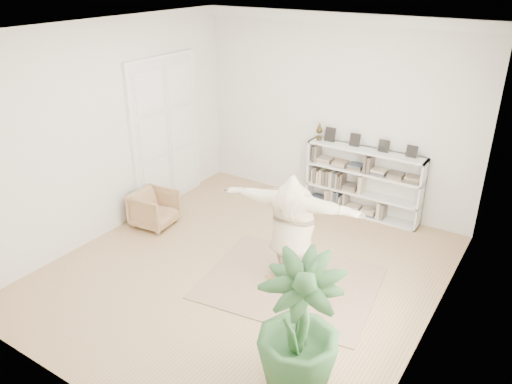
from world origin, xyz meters
TOP-DOWN VIEW (x-y plane):
  - floor at (0.00, 0.00)m, footprint 6.00×6.00m
  - room_shell at (0.00, 2.94)m, footprint 6.00×6.00m
  - doors at (-2.70, 1.30)m, footprint 0.09×1.78m
  - bookshelf at (0.74, 2.82)m, footprint 2.20×0.35m
  - armchair at (-2.22, 0.34)m, footprint 0.78×0.77m
  - rug at (0.75, 0.08)m, footprint 2.76×2.34m
  - rocker_board at (0.75, 0.08)m, footprint 0.52×0.36m
  - person at (0.75, 0.08)m, footprint 2.12×0.85m
  - houseplant at (1.77, -1.58)m, footprint 1.03×1.03m

SIDE VIEW (x-z plane):
  - floor at x=0.00m, z-range 0.00..0.00m
  - rug at x=0.75m, z-range 0.00..0.02m
  - rocker_board at x=0.75m, z-range 0.01..0.12m
  - armchair at x=-2.22m, z-range 0.00..0.65m
  - bookshelf at x=0.74m, z-range -0.18..1.46m
  - houseplant at x=1.77m, z-range 0.00..1.66m
  - person at x=0.75m, z-range 0.12..1.80m
  - doors at x=-2.70m, z-range -0.06..2.86m
  - room_shell at x=0.00m, z-range 0.51..6.51m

